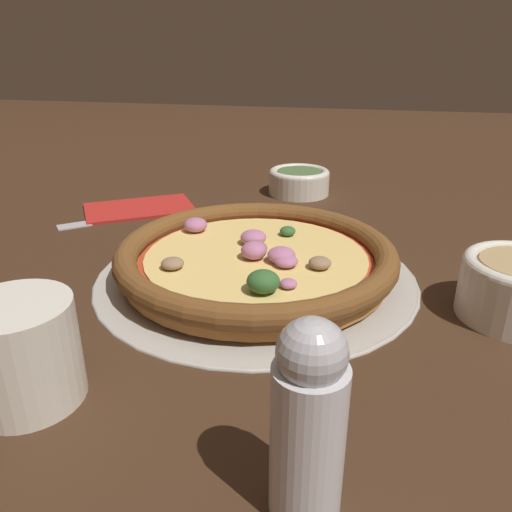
# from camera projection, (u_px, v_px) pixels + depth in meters

# --- Properties ---
(ground_plane) EXTENTS (3.00, 3.00, 0.00)m
(ground_plane) POSITION_uv_depth(u_px,v_px,m) (256.00, 277.00, 0.54)
(ground_plane) COLOR #3D2616
(pizza_tray) EXTENTS (0.35, 0.35, 0.01)m
(pizza_tray) POSITION_uv_depth(u_px,v_px,m) (256.00, 274.00, 0.54)
(pizza_tray) COLOR #B7B2A8
(pizza_tray) RESTS_ON ground_plane
(pizza) EXTENTS (0.30, 0.30, 0.04)m
(pizza) POSITION_uv_depth(u_px,v_px,m) (256.00, 257.00, 0.54)
(pizza) COLOR #A86B33
(pizza) RESTS_ON pizza_tray
(bowl_far) EXTENTS (0.10, 0.10, 0.04)m
(bowl_far) POSITION_uv_depth(u_px,v_px,m) (297.00, 180.00, 0.83)
(bowl_far) COLOR silver
(bowl_far) RESTS_ON ground_plane
(drinking_cup) EXTENTS (0.08, 0.08, 0.08)m
(drinking_cup) POSITION_uv_depth(u_px,v_px,m) (22.00, 353.00, 0.35)
(drinking_cup) COLOR silver
(drinking_cup) RESTS_ON ground_plane
(napkin) EXTENTS (0.19, 0.17, 0.01)m
(napkin) POSITION_uv_depth(u_px,v_px,m) (139.00, 207.00, 0.76)
(napkin) COLOR #B2231E
(napkin) RESTS_ON ground_plane
(fork) EXTENTS (0.14, 0.12, 0.00)m
(fork) POSITION_uv_depth(u_px,v_px,m) (112.00, 219.00, 0.71)
(fork) COLOR #B7B7BC
(fork) RESTS_ON ground_plane
(pepper_shaker) EXTENTS (0.04, 0.04, 0.12)m
(pepper_shaker) POSITION_uv_depth(u_px,v_px,m) (308.00, 423.00, 0.25)
(pepper_shaker) COLOR silver
(pepper_shaker) RESTS_ON ground_plane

